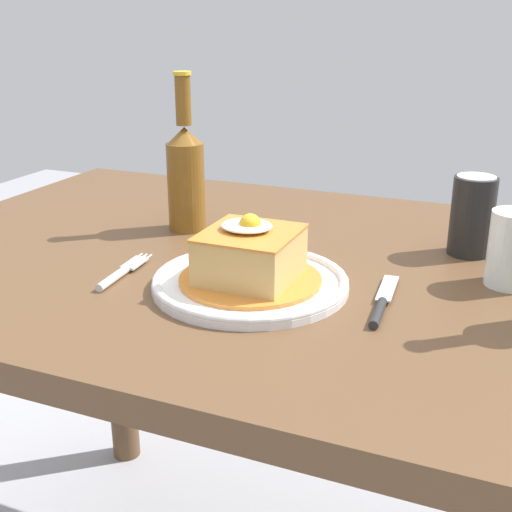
{
  "coord_description": "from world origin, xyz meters",
  "views": [
    {
      "loc": [
        0.34,
        -0.9,
        1.1
      ],
      "look_at": [
        0.01,
        -0.1,
        0.79
      ],
      "focal_mm": 46.72,
      "sensor_mm": 36.0,
      "label": 1
    }
  ],
  "objects_px": {
    "knife": "(381,305)",
    "beer_bottle_amber": "(186,173)",
    "fork": "(120,273)",
    "main_plate": "(250,282)",
    "soda_can": "(472,216)"
  },
  "relations": [
    {
      "from": "knife",
      "to": "beer_bottle_amber",
      "type": "xyz_separation_m",
      "value": [
        -0.39,
        0.2,
        0.09
      ]
    },
    {
      "from": "fork",
      "to": "knife",
      "type": "bearing_deg",
      "value": 5.33
    },
    {
      "from": "main_plate",
      "to": "beer_bottle_amber",
      "type": "height_order",
      "value": "beer_bottle_amber"
    },
    {
      "from": "main_plate",
      "to": "soda_can",
      "type": "height_order",
      "value": "soda_can"
    },
    {
      "from": "knife",
      "to": "main_plate",
      "type": "bearing_deg",
      "value": 179.65
    },
    {
      "from": "fork",
      "to": "knife",
      "type": "distance_m",
      "value": 0.37
    },
    {
      "from": "main_plate",
      "to": "knife",
      "type": "bearing_deg",
      "value": -0.35
    },
    {
      "from": "knife",
      "to": "soda_can",
      "type": "bearing_deg",
      "value": 73.17
    },
    {
      "from": "knife",
      "to": "soda_can",
      "type": "height_order",
      "value": "soda_can"
    },
    {
      "from": "knife",
      "to": "fork",
      "type": "bearing_deg",
      "value": -174.67
    },
    {
      "from": "beer_bottle_amber",
      "to": "knife",
      "type": "bearing_deg",
      "value": -27.64
    },
    {
      "from": "main_plate",
      "to": "fork",
      "type": "xyz_separation_m",
      "value": [
        -0.19,
        -0.04,
        -0.0
      ]
    },
    {
      "from": "main_plate",
      "to": "fork",
      "type": "height_order",
      "value": "main_plate"
    },
    {
      "from": "fork",
      "to": "soda_can",
      "type": "distance_m",
      "value": 0.54
    },
    {
      "from": "fork",
      "to": "beer_bottle_amber",
      "type": "distance_m",
      "value": 0.25
    }
  ]
}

